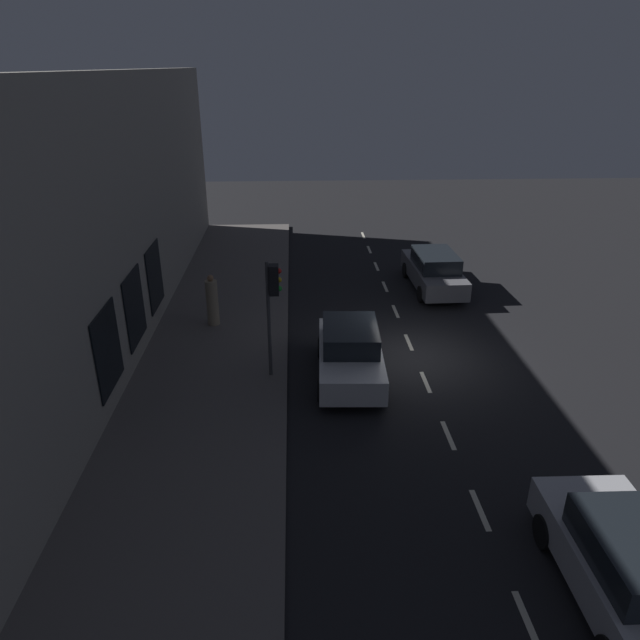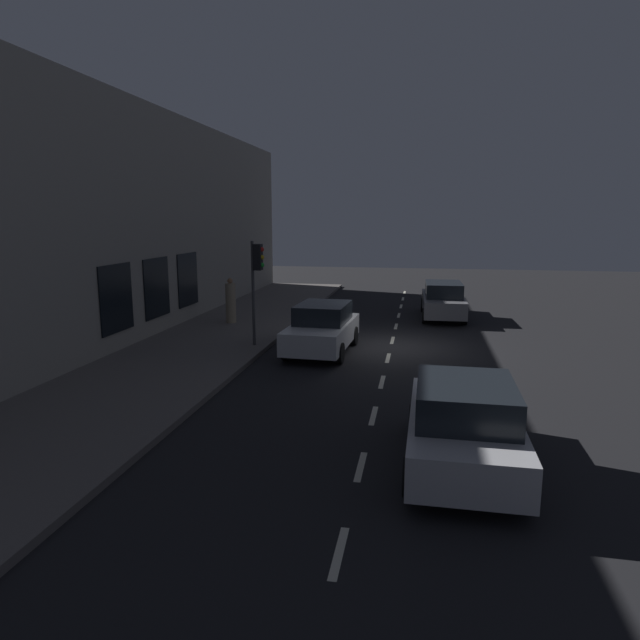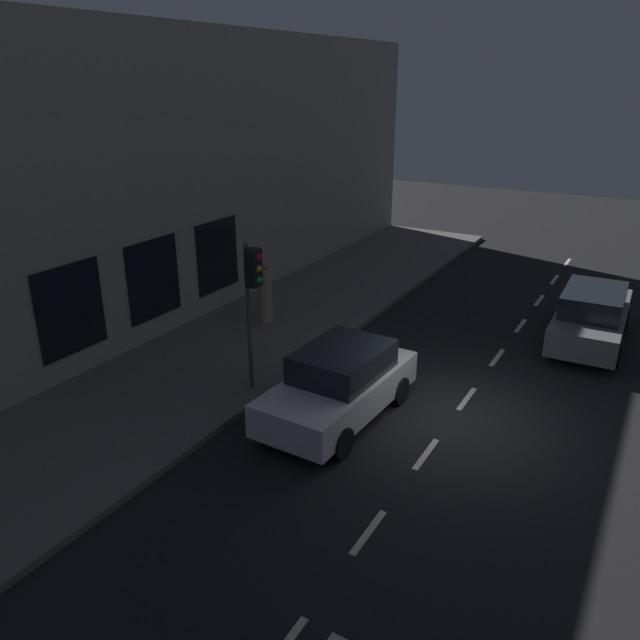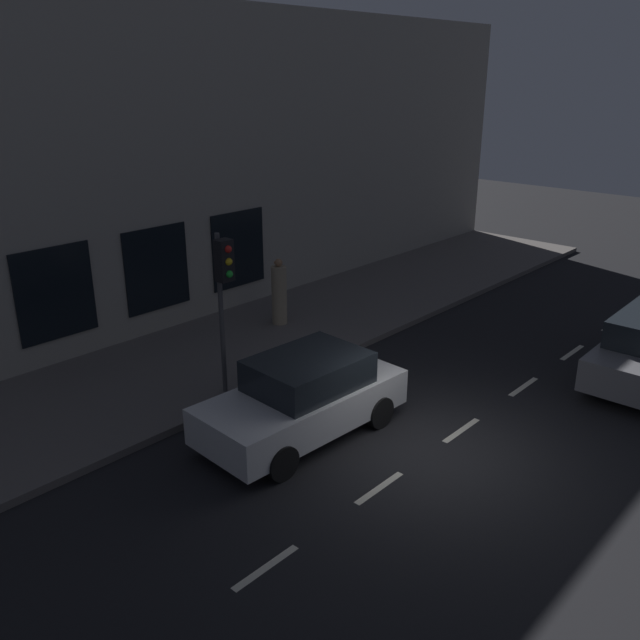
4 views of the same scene
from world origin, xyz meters
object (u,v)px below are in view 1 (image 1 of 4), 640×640
at_px(parked_car_0, 434,270).
at_px(parked_car_1, 350,352).
at_px(parked_car_2, 632,568).
at_px(pedestrian_0, 212,302).
at_px(traffic_light, 273,292).

relative_size(parked_car_0, parked_car_1, 1.10).
xyz_separation_m(parked_car_2, pedestrian_0, (8.32, -11.56, 0.19)).
height_order(parked_car_1, pedestrian_0, pedestrian_0).
xyz_separation_m(parked_car_0, pedestrian_0, (8.46, 3.41, 0.19)).
bearing_deg(parked_car_2, pedestrian_0, 126.50).
relative_size(traffic_light, pedestrian_0, 1.91).
bearing_deg(parked_car_2, parked_car_0, 90.21).
height_order(parked_car_2, pedestrian_0, pedestrian_0).
height_order(parked_car_0, parked_car_2, same).
distance_m(parked_car_1, parked_car_2, 8.86).
bearing_deg(traffic_light, parked_car_1, -179.15).
distance_m(parked_car_0, parked_car_1, 8.13).
height_order(traffic_light, pedestrian_0, traffic_light).
height_order(traffic_light, parked_car_1, traffic_light).
bearing_deg(traffic_light, pedestrian_0, -58.63).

